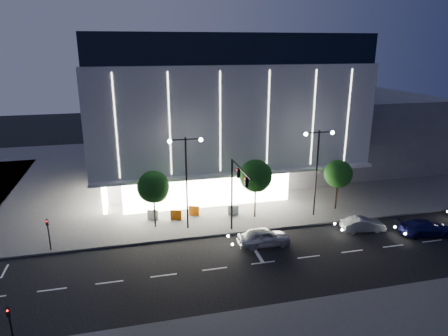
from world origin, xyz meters
TOP-DOWN VIEW (x-y plane):
  - ground at (0.00, 0.00)m, footprint 160.00×160.00m
  - sidewalk_museum at (5.00, 24.00)m, footprint 70.00×40.00m
  - museum at (2.98, 22.31)m, footprint 30.00×25.80m
  - annex_building at (26.00, 24.00)m, footprint 16.00×20.00m
  - traffic_mast at (1.00, 3.34)m, footprint 0.33×5.89m
  - street_lamp_west at (-3.00, 6.00)m, footprint 3.16×0.36m
  - street_lamp_east at (10.00, 6.00)m, footprint 3.16×0.36m
  - ped_signal_far at (-15.00, 4.50)m, footprint 0.22×0.24m
  - ped_signal_near at (-15.00, -7.50)m, footprint 0.22×0.24m
  - tree_left at (-5.97, 7.02)m, footprint 3.02×3.02m
  - tree_mid at (4.03, 7.02)m, footprint 3.25×3.25m
  - tree_right at (13.03, 7.02)m, footprint 2.91×2.91m
  - car_lead at (3.00, 1.30)m, footprint 4.68×1.94m
  - car_second at (13.02, 1.81)m, footprint 4.20×1.93m
  - car_third at (18.20, -0.26)m, footprint 5.12×2.64m
  - barrier_a at (-3.86, 8.18)m, footprint 1.12×0.59m
  - barrier_b at (-6.09, 8.75)m, footprint 1.12×0.58m
  - barrier_c at (-1.93, 8.80)m, footprint 1.11×0.68m
  - barrier_d at (2.00, 8.02)m, footprint 1.12×0.39m

SIDE VIEW (x-z plane):
  - ground at x=0.00m, z-range 0.00..0.00m
  - sidewalk_museum at x=5.00m, z-range 0.00..0.15m
  - barrier_a at x=-3.86m, z-range 0.15..1.15m
  - barrier_b at x=-6.09m, z-range 0.15..1.15m
  - barrier_c at x=-1.93m, z-range 0.15..1.15m
  - barrier_d at x=2.00m, z-range 0.15..1.15m
  - car_second at x=13.02m, z-range 0.00..1.33m
  - car_third at x=18.20m, z-range 0.00..1.42m
  - car_lead at x=3.00m, z-range 0.00..1.59m
  - ped_signal_far at x=-15.00m, z-range 0.39..3.39m
  - ped_signal_near at x=-15.00m, z-range 0.39..3.39m
  - tree_right at x=13.03m, z-range 1.13..6.64m
  - tree_left at x=-5.97m, z-range 1.17..6.90m
  - tree_mid at x=4.03m, z-range 1.26..7.41m
  - annex_building at x=26.00m, z-range 0.00..10.00m
  - traffic_mast at x=1.00m, z-range 1.49..8.56m
  - street_lamp_west at x=-3.00m, z-range 1.46..10.46m
  - street_lamp_east at x=10.00m, z-range 1.46..10.46m
  - museum at x=2.98m, z-range 0.27..18.27m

